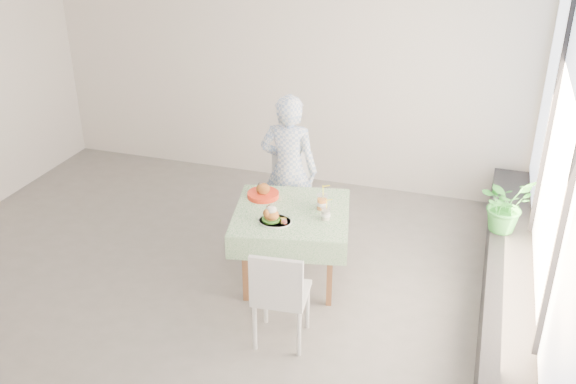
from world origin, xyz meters
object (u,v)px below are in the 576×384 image
(juice_cup_orange, at_px, (322,203))
(chair_far, at_px, (294,214))
(main_dish, at_px, (273,217))
(cafe_table, at_px, (291,238))
(chair_near, at_px, (281,312))
(potted_plant, at_px, (506,204))
(diner, at_px, (289,171))

(juice_cup_orange, bearing_deg, chair_far, 125.90)
(chair_far, height_order, juice_cup_orange, juice_cup_orange)
(main_dish, bearing_deg, cafe_table, 68.88)
(chair_near, distance_m, potted_plant, 2.36)
(chair_far, xyz_separation_m, potted_plant, (2.09, -0.07, 0.49))
(main_dish, relative_size, juice_cup_orange, 1.02)
(chair_near, distance_m, juice_cup_orange, 1.15)
(chair_far, bearing_deg, chair_near, -76.22)
(cafe_table, bearing_deg, chair_far, 105.47)
(cafe_table, height_order, main_dish, main_dish)
(chair_far, height_order, potted_plant, potted_plant)
(chair_far, bearing_deg, juice_cup_orange, -54.10)
(potted_plant, bearing_deg, diner, 179.78)
(chair_near, relative_size, diner, 0.56)
(chair_far, distance_m, diner, 0.54)
(main_dish, xyz_separation_m, potted_plant, (1.97, 0.95, -0.02))
(potted_plant, bearing_deg, cafe_table, -159.54)
(cafe_table, xyz_separation_m, juice_cup_orange, (0.26, 0.12, 0.35))
(chair_near, bearing_deg, main_dish, 114.19)
(main_dish, bearing_deg, chair_far, 96.64)
(diner, bearing_deg, cafe_table, 106.37)
(juice_cup_orange, bearing_deg, main_dish, -133.52)
(cafe_table, distance_m, main_dish, 0.42)
(chair_near, height_order, main_dish, chair_near)
(diner, distance_m, main_dish, 0.97)
(chair_far, xyz_separation_m, juice_cup_orange, (0.47, -0.65, 0.53))
(chair_far, distance_m, juice_cup_orange, 0.96)
(diner, bearing_deg, juice_cup_orange, 127.81)
(cafe_table, relative_size, diner, 0.76)
(cafe_table, distance_m, potted_plant, 2.02)
(chair_far, relative_size, main_dish, 3.05)
(chair_far, bearing_deg, main_dish, -83.36)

